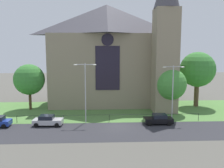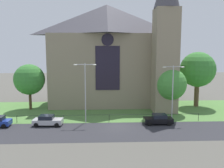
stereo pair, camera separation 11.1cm
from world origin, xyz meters
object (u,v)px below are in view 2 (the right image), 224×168
(tree_right_far, at_px, (198,70))
(streetlamp_near, at_px, (85,86))
(church_building, at_px, (111,54))
(streetlamp_far, at_px, (173,86))
(tree_right_near, at_px, (171,84))
(parked_car_black, at_px, (158,119))
(parked_car_silver, at_px, (48,120))
(tree_left_far, at_px, (29,80))

(tree_right_far, relative_size, streetlamp_near, 1.18)
(church_building, bearing_deg, streetlamp_far, -56.41)
(church_building, distance_m, tree_right_near, 14.10)
(streetlamp_far, relative_size, parked_car_black, 2.05)
(parked_car_silver, bearing_deg, tree_left_far, 120.47)
(parked_car_silver, bearing_deg, tree_right_far, 26.01)
(tree_left_far, height_order, streetlamp_near, streetlamp_near)
(tree_right_far, distance_m, parked_car_black, 16.64)
(streetlamp_far, bearing_deg, tree_right_far, 52.10)
(tree_right_near, bearing_deg, streetlamp_far, -102.44)
(streetlamp_far, bearing_deg, tree_left_far, 159.53)
(tree_left_far, bearing_deg, tree_right_far, 1.85)
(parked_car_black, bearing_deg, tree_right_far, -131.61)
(church_building, xyz_separation_m, streetlamp_far, (8.91, -13.42, -4.82))
(tree_left_far, relative_size, parked_car_silver, 1.96)
(church_building, xyz_separation_m, tree_right_near, (10.00, -8.48, -5.20))
(church_building, xyz_separation_m, streetlamp_near, (-4.34, -13.42, -4.62))
(streetlamp_far, bearing_deg, streetlamp_near, 180.00)
(church_building, relative_size, tree_left_far, 3.09)
(streetlamp_near, relative_size, parked_car_black, 2.14)
(tree_right_far, distance_m, parked_car_silver, 29.54)
(tree_right_near, bearing_deg, parked_car_black, -119.02)
(parked_car_silver, distance_m, parked_car_black, 16.26)
(tree_right_near, distance_m, parked_car_black, 8.44)
(streetlamp_near, distance_m, parked_car_silver, 7.44)
(tree_right_far, distance_m, streetlamp_far, 12.83)
(church_building, bearing_deg, parked_car_black, -66.37)
(church_building, height_order, parked_car_silver, church_building)
(tree_left_far, relative_size, streetlamp_near, 0.93)
(church_building, xyz_separation_m, tree_left_far, (-15.18, -4.42, -4.70))
(parked_car_silver, xyz_separation_m, parked_car_black, (16.26, -0.08, 0.00))
(streetlamp_near, relative_size, streetlamp_far, 1.04)
(streetlamp_near, xyz_separation_m, parked_car_silver, (-5.44, -1.32, -4.91))
(tree_right_far, xyz_separation_m, parked_car_black, (-10.23, -11.43, -6.46))
(tree_left_far, relative_size, parked_car_black, 2.00)
(parked_car_black, bearing_deg, parked_car_silver, -0.05)
(church_building, bearing_deg, tree_right_near, -40.28)
(tree_right_near, xyz_separation_m, streetlamp_far, (-1.09, -4.94, 0.38))
(parked_car_silver, bearing_deg, church_building, 59.26)
(streetlamp_near, relative_size, parked_car_silver, 2.10)
(church_building, height_order, parked_car_black, church_building)
(church_building, distance_m, parked_car_silver, 20.09)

